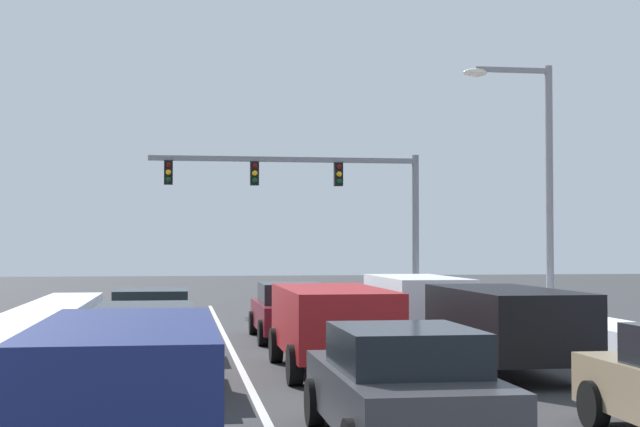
{
  "coord_description": "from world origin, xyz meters",
  "views": [
    {
      "loc": [
        -2.94,
        -4.34,
        2.54
      ],
      "look_at": [
        0.71,
        20.64,
        3.35
      ],
      "focal_mm": 53.92,
      "sensor_mm": 36.0,
      "label": 1
    }
  ],
  "objects_px": {
    "suv_white_right_lane_third": "(417,301)",
    "sedan_green_left_lane_second": "(146,347)",
    "sedan_charcoal_center_lane_nearest": "(403,386)",
    "suv_black_right_lane_second": "(506,322)",
    "sedan_maroon_center_lane_third": "(291,311)",
    "street_lamp_right_mid": "(537,171)",
    "sedan_silver_left_lane_third": "(151,322)",
    "suv_navy_left_lane_nearest": "(126,382)",
    "traffic_light_gantry": "(323,190)",
    "suv_red_center_lane_second": "(332,321)"
  },
  "relations": [
    {
      "from": "suv_red_center_lane_second",
      "to": "sedan_green_left_lane_second",
      "type": "height_order",
      "value": "suv_red_center_lane_second"
    },
    {
      "from": "suv_white_right_lane_third",
      "to": "sedan_maroon_center_lane_third",
      "type": "bearing_deg",
      "value": 174.56
    },
    {
      "from": "suv_white_right_lane_third",
      "to": "street_lamp_right_mid",
      "type": "bearing_deg",
      "value": 17.36
    },
    {
      "from": "suv_black_right_lane_second",
      "to": "traffic_light_gantry",
      "type": "xyz_separation_m",
      "value": [
        -0.59,
        20.15,
        3.72
      ]
    },
    {
      "from": "traffic_light_gantry",
      "to": "street_lamp_right_mid",
      "type": "height_order",
      "value": "street_lamp_right_mid"
    },
    {
      "from": "sedan_maroon_center_lane_third",
      "to": "suv_navy_left_lane_nearest",
      "type": "distance_m",
      "value": 15.07
    },
    {
      "from": "suv_white_right_lane_third",
      "to": "sedan_charcoal_center_lane_nearest",
      "type": "xyz_separation_m",
      "value": [
        -3.54,
        -13.39,
        -0.25
      ]
    },
    {
      "from": "sedan_maroon_center_lane_third",
      "to": "sedan_charcoal_center_lane_nearest",
      "type": "bearing_deg",
      "value": -90.76
    },
    {
      "from": "sedan_maroon_center_lane_third",
      "to": "suv_red_center_lane_second",
      "type": "bearing_deg",
      "value": -89.45
    },
    {
      "from": "sedan_charcoal_center_lane_nearest",
      "to": "street_lamp_right_mid",
      "type": "bearing_deg",
      "value": 63.12
    },
    {
      "from": "sedan_charcoal_center_lane_nearest",
      "to": "street_lamp_right_mid",
      "type": "distance_m",
      "value": 16.82
    },
    {
      "from": "sedan_charcoal_center_lane_nearest",
      "to": "sedan_green_left_lane_second",
      "type": "xyz_separation_m",
      "value": [
        -3.34,
        5.11,
        0.0
      ]
    },
    {
      "from": "suv_black_right_lane_second",
      "to": "sedan_maroon_center_lane_third",
      "type": "distance_m",
      "value": 8.14
    },
    {
      "from": "sedan_green_left_lane_second",
      "to": "sedan_charcoal_center_lane_nearest",
      "type": "bearing_deg",
      "value": -56.78
    },
    {
      "from": "sedan_charcoal_center_lane_nearest",
      "to": "sedan_green_left_lane_second",
      "type": "bearing_deg",
      "value": 123.22
    },
    {
      "from": "suv_white_right_lane_third",
      "to": "sedan_silver_left_lane_third",
      "type": "distance_m",
      "value": 7.47
    },
    {
      "from": "street_lamp_right_mid",
      "to": "suv_navy_left_lane_nearest",
      "type": "bearing_deg",
      "value": -124.69
    },
    {
      "from": "suv_white_right_lane_third",
      "to": "sedan_charcoal_center_lane_nearest",
      "type": "height_order",
      "value": "suv_white_right_lane_third"
    },
    {
      "from": "suv_white_right_lane_third",
      "to": "sedan_maroon_center_lane_third",
      "type": "relative_size",
      "value": 1.09
    },
    {
      "from": "sedan_green_left_lane_second",
      "to": "traffic_light_gantry",
      "type": "bearing_deg",
      "value": 73.57
    },
    {
      "from": "traffic_light_gantry",
      "to": "suv_navy_left_lane_nearest",
      "type": "bearing_deg",
      "value": -102.96
    },
    {
      "from": "sedan_charcoal_center_lane_nearest",
      "to": "traffic_light_gantry",
      "type": "relative_size",
      "value": 0.41
    },
    {
      "from": "sedan_maroon_center_lane_third",
      "to": "street_lamp_right_mid",
      "type": "bearing_deg",
      "value": 7.0
    },
    {
      "from": "suv_navy_left_lane_nearest",
      "to": "sedan_silver_left_lane_third",
      "type": "bearing_deg",
      "value": 90.27
    },
    {
      "from": "suv_red_center_lane_second",
      "to": "traffic_light_gantry",
      "type": "relative_size",
      "value": 0.45
    },
    {
      "from": "sedan_charcoal_center_lane_nearest",
      "to": "sedan_green_left_lane_second",
      "type": "distance_m",
      "value": 6.1
    },
    {
      "from": "sedan_maroon_center_lane_third",
      "to": "sedan_green_left_lane_second",
      "type": "distance_m",
      "value": 9.3
    },
    {
      "from": "sedan_charcoal_center_lane_nearest",
      "to": "sedan_maroon_center_lane_third",
      "type": "bearing_deg",
      "value": 89.24
    },
    {
      "from": "suv_navy_left_lane_nearest",
      "to": "suv_white_right_lane_third",
      "type": "bearing_deg",
      "value": 64.3
    },
    {
      "from": "suv_navy_left_lane_nearest",
      "to": "street_lamp_right_mid",
      "type": "distance_m",
      "value": 19.24
    },
    {
      "from": "suv_white_right_lane_third",
      "to": "sedan_green_left_lane_second",
      "type": "relative_size",
      "value": 1.09
    },
    {
      "from": "suv_red_center_lane_second",
      "to": "street_lamp_right_mid",
      "type": "distance_m",
      "value": 10.96
    },
    {
      "from": "sedan_maroon_center_lane_third",
      "to": "sedan_silver_left_lane_third",
      "type": "xyz_separation_m",
      "value": [
        -3.59,
        -3.04,
        0.0
      ]
    },
    {
      "from": "suv_black_right_lane_second",
      "to": "suv_white_right_lane_third",
      "type": "height_order",
      "value": "same"
    },
    {
      "from": "suv_black_right_lane_second",
      "to": "suv_white_right_lane_third",
      "type": "relative_size",
      "value": 1.0
    },
    {
      "from": "sedan_silver_left_lane_third",
      "to": "traffic_light_gantry",
      "type": "xyz_separation_m",
      "value": [
        6.36,
        15.79,
        3.97
      ]
    },
    {
      "from": "suv_red_center_lane_second",
      "to": "traffic_light_gantry",
      "type": "bearing_deg",
      "value": 82.03
    },
    {
      "from": "suv_white_right_lane_third",
      "to": "suv_red_center_lane_second",
      "type": "xyz_separation_m",
      "value": [
        -3.3,
        -6.26,
        0.0
      ]
    },
    {
      "from": "sedan_silver_left_lane_third",
      "to": "traffic_light_gantry",
      "type": "height_order",
      "value": "traffic_light_gantry"
    },
    {
      "from": "sedan_charcoal_center_lane_nearest",
      "to": "sedan_silver_left_lane_third",
      "type": "bearing_deg",
      "value": 107.71
    },
    {
      "from": "suv_black_right_lane_second",
      "to": "suv_red_center_lane_second",
      "type": "distance_m",
      "value": 3.4
    },
    {
      "from": "suv_navy_left_lane_nearest",
      "to": "street_lamp_right_mid",
      "type": "relative_size",
      "value": 0.64
    },
    {
      "from": "sedan_green_left_lane_second",
      "to": "street_lamp_right_mid",
      "type": "height_order",
      "value": "street_lamp_right_mid"
    },
    {
      "from": "street_lamp_right_mid",
      "to": "sedan_green_left_lane_second",
      "type": "bearing_deg",
      "value": -138.54
    },
    {
      "from": "suv_navy_left_lane_nearest",
      "to": "suv_black_right_lane_second",
      "type": "bearing_deg",
      "value": 46.38
    },
    {
      "from": "suv_red_center_lane_second",
      "to": "street_lamp_right_mid",
      "type": "relative_size",
      "value": 0.64
    },
    {
      "from": "sedan_charcoal_center_lane_nearest",
      "to": "suv_red_center_lane_second",
      "type": "distance_m",
      "value": 7.14
    },
    {
      "from": "sedan_green_left_lane_second",
      "to": "traffic_light_gantry",
      "type": "height_order",
      "value": "traffic_light_gantry"
    },
    {
      "from": "suv_white_right_lane_third",
      "to": "suv_black_right_lane_second",
      "type": "bearing_deg",
      "value": -89.99
    },
    {
      "from": "sedan_charcoal_center_lane_nearest",
      "to": "street_lamp_right_mid",
      "type": "height_order",
      "value": "street_lamp_right_mid"
    }
  ]
}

